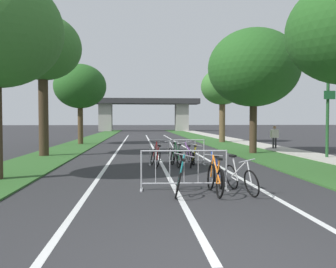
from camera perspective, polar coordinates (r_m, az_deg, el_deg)
ground_plane at (r=4.67m, az=8.05°, el=-20.69°), size 300.00×300.00×0.00m
grass_verge_left at (r=33.17m, az=-12.57°, el=-1.00°), size 2.75×69.98×0.05m
grass_verge_right at (r=33.49m, az=6.24°, el=-0.93°), size 2.75×69.98×0.05m
sidewalk_path_right at (r=34.02m, az=10.12°, el=-0.88°), size 1.94×69.98×0.08m
lane_stripe_center at (r=24.52m, az=-2.54°, el=-2.09°), size 0.14×40.48×0.01m
lane_stripe_right_lane at (r=24.71m, az=2.66°, el=-2.06°), size 0.14×40.48×0.01m
lane_stripe_left_lane at (r=24.53m, az=-7.77°, el=-2.10°), size 0.14×40.48×0.01m
overpass_bridge at (r=62.07m, az=-3.92°, el=4.22°), size 19.35×4.18×5.70m
tree_left_maple_mid at (r=19.23m, az=-19.65°, el=12.90°), size 3.86×3.86×7.14m
tree_left_pine_near at (r=27.90m, az=-14.05°, el=7.47°), size 3.97×3.97×6.14m
tree_right_oak_mid at (r=20.04m, az=13.71°, el=10.34°), size 4.97×4.97×6.82m
tree_right_cypress_far at (r=29.78m, az=8.80°, el=7.49°), size 3.55×3.55×6.17m
lamppost_with_sign at (r=18.46m, az=24.51°, el=6.91°), size 0.56×0.32×5.79m
crowd_barrier_nearest at (r=9.23m, az=2.62°, el=-5.90°), size 2.30×0.55×1.05m
crowd_barrier_second at (r=14.42m, az=1.49°, el=-3.00°), size 2.29×0.44×1.05m
bicycle_white_0 at (r=9.03m, az=11.68°, el=-7.05°), size 0.51×1.66×0.95m
bicycle_blue_1 at (r=9.99m, az=7.78°, el=-6.24°), size 0.49×1.70×0.96m
bicycle_purple_2 at (r=14.87m, az=3.53°, el=-3.46°), size 0.54×1.66×0.94m
bicycle_yellow_3 at (r=13.97m, az=4.12°, el=-3.86°), size 0.71×1.70×0.88m
bicycle_green_4 at (r=13.97m, az=1.33°, el=-3.78°), size 0.49×1.66×0.99m
bicycle_teal_5 at (r=8.72m, az=1.81°, el=-7.42°), size 0.66×1.65×0.99m
bicycle_red_6 at (r=13.93m, az=-2.03°, el=-3.76°), size 0.54×1.68×1.03m
bicycle_silver_7 at (r=14.82m, az=1.10°, el=-3.45°), size 0.65×1.66×0.99m
bicycle_orange_8 at (r=8.83m, az=7.68°, el=-7.18°), size 0.51×1.68×0.96m
pedestrian_pushing_bike at (r=23.23m, az=16.88°, el=-0.17°), size 0.55×0.27×1.50m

